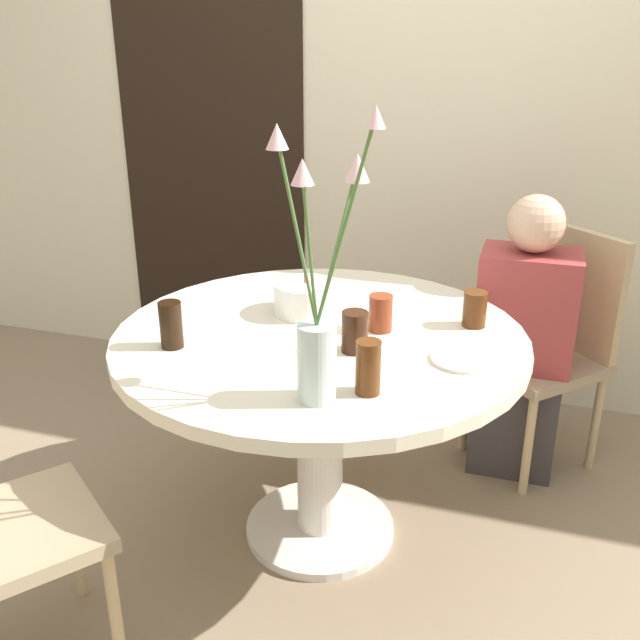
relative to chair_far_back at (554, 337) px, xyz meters
name	(u,v)px	position (x,y,z in m)	size (l,w,h in m)	color
ground_plane	(320,530)	(-0.69, -0.73, -0.50)	(16.00, 16.00, 0.00)	#89755B
wall_back	(407,98)	(-0.69, 0.47, 0.80)	(8.00, 0.05, 2.60)	beige
doorway_panel	(211,155)	(-1.58, 0.43, 0.53)	(0.90, 0.01, 2.05)	black
dining_table	(320,375)	(-0.69, -0.73, 0.08)	(1.23, 1.23, 0.72)	beige
chair_far_back	(554,337)	(0.00, 0.00, 0.00)	(0.57, 0.57, 0.89)	#9E896B
birthday_cake	(305,298)	(-0.78, -0.59, 0.28)	(0.20, 0.20, 0.15)	white
flower_vase	(319,313)	(-0.56, -1.12, 0.45)	(0.28, 0.27, 0.70)	#B2C6C1
side_plate	(462,359)	(-0.26, -0.80, 0.23)	(0.17, 0.17, 0.01)	silver
drink_glass_0	(381,313)	(-0.52, -0.65, 0.28)	(0.07, 0.07, 0.11)	maroon
drink_glass_1	(475,309)	(-0.26, -0.53, 0.28)	(0.07, 0.07, 0.11)	#51280F
drink_glass_2	(368,367)	(-0.46, -1.05, 0.30)	(0.06, 0.06, 0.14)	#51280F
drink_glass_3	(355,332)	(-0.55, -0.82, 0.28)	(0.07, 0.07, 0.12)	#33190C
drink_glass_4	(171,325)	(-1.05, -0.95, 0.29)	(0.06, 0.06, 0.13)	black
person_boy	(522,347)	(-0.11, -0.12, -0.01)	(0.34, 0.24, 1.05)	#383333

